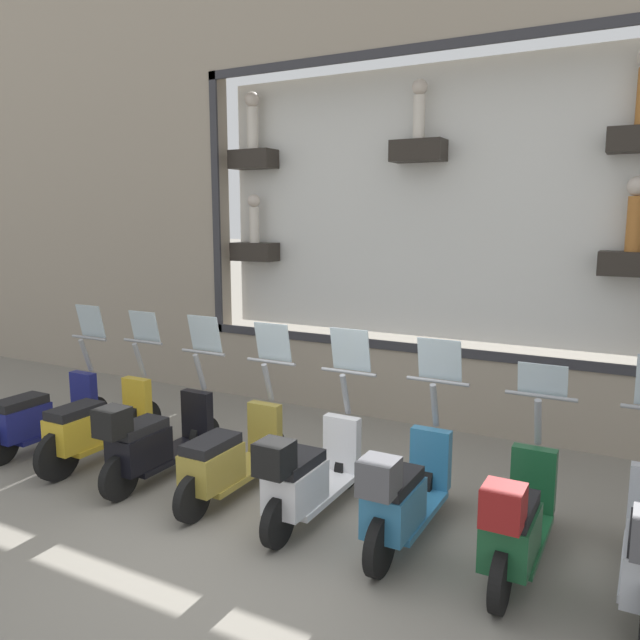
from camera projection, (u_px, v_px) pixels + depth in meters
ground_plane at (266, 532)px, 5.57m from camera, size 120.00×120.00×0.00m
building_facade at (415, 136)px, 8.07m from camera, size 1.22×36.00×7.48m
scooter_green_1 at (516, 521)px, 4.81m from camera, size 1.79×0.61×1.52m
scooter_teal_2 at (404, 494)px, 5.25m from camera, size 1.80×0.60×1.66m
scooter_white_3 at (307, 474)px, 5.68m from camera, size 1.79×0.60×1.67m
scooter_olive_4 at (229, 458)px, 6.18m from camera, size 1.79×0.60×1.65m
scooter_black_5 at (154, 439)px, 6.56m from camera, size 1.79×0.60×1.66m
scooter_yellow_6 at (97, 425)px, 7.06m from camera, size 1.81×0.61×1.65m
scooter_navy_7 at (42, 415)px, 7.49m from camera, size 1.79×0.61×1.66m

